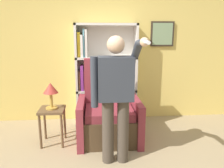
# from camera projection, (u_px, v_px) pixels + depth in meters

# --- Properties ---
(wall_back) EXTENTS (8.00, 0.11, 2.80)m
(wall_back) POSITION_uv_depth(u_px,v_px,m) (100.00, 47.00, 4.11)
(wall_back) COLOR #E0C160
(wall_back) RESTS_ON ground_plane
(bookcase) EXTENTS (1.13, 0.28, 1.83)m
(bookcase) POSITION_uv_depth(u_px,v_px,m) (100.00, 76.00, 4.07)
(bookcase) COLOR silver
(bookcase) RESTS_ON ground_plane
(armchair) EXTENTS (0.96, 0.82, 1.26)m
(armchair) POSITION_uv_depth(u_px,v_px,m) (109.00, 115.00, 3.47)
(armchair) COLOR #4C3823
(armchair) RESTS_ON ground_plane
(person_standing) EXTENTS (0.58, 0.78, 1.63)m
(person_standing) POSITION_uv_depth(u_px,v_px,m) (116.00, 93.00, 2.68)
(person_standing) COLOR #473D33
(person_standing) RESTS_ON ground_plane
(side_table) EXTENTS (0.37, 0.37, 0.56)m
(side_table) POSITION_uv_depth(u_px,v_px,m) (52.00, 116.00, 3.28)
(side_table) COLOR brown
(side_table) RESTS_ON ground_plane
(table_lamp) EXTENTS (0.21, 0.21, 0.39)m
(table_lamp) POSITION_uv_depth(u_px,v_px,m) (51.00, 90.00, 3.19)
(table_lamp) COLOR gold
(table_lamp) RESTS_ON side_table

